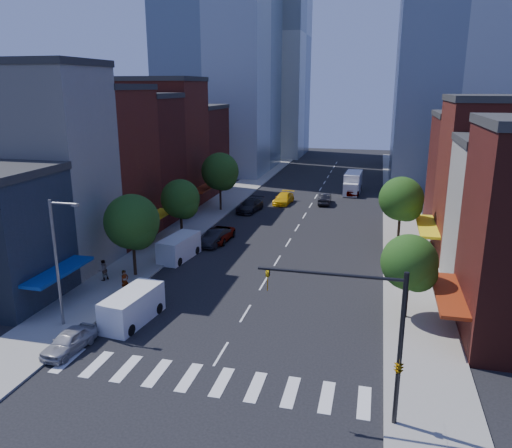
{
  "coord_description": "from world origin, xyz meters",
  "views": [
    {
      "loc": [
        8.88,
        -26.9,
        16.37
      ],
      "look_at": [
        -0.9,
        12.96,
        5.0
      ],
      "focal_mm": 35.0,
      "sensor_mm": 36.0,
      "label": 1
    }
  ],
  "objects_px": {
    "cargo_van_near": "(131,308)",
    "traffic_car_oncoming": "(325,199)",
    "pedestrian_far": "(103,270)",
    "parked_car_rear": "(250,205)",
    "parked_car_second": "(215,237)",
    "box_truck": "(353,183)",
    "parked_car_front": "(69,341)",
    "cargo_van_far": "(178,248)",
    "taxi": "(284,198)",
    "parked_car_third": "(219,235)",
    "pedestrian_near": "(125,281)",
    "traffic_car_far": "(352,190)"
  },
  "relations": [
    {
      "from": "parked_car_front",
      "to": "parked_car_second",
      "type": "height_order",
      "value": "parked_car_second"
    },
    {
      "from": "parked_car_front",
      "to": "parked_car_rear",
      "type": "relative_size",
      "value": 0.73
    },
    {
      "from": "traffic_car_oncoming",
      "to": "pedestrian_near",
      "type": "xyz_separation_m",
      "value": [
        -12.33,
        -36.03,
        0.31
      ]
    },
    {
      "from": "box_truck",
      "to": "parked_car_rear",
      "type": "bearing_deg",
      "value": -126.59
    },
    {
      "from": "cargo_van_near",
      "to": "pedestrian_far",
      "type": "height_order",
      "value": "cargo_van_near"
    },
    {
      "from": "parked_car_front",
      "to": "cargo_van_near",
      "type": "relative_size",
      "value": 0.74
    },
    {
      "from": "parked_car_second",
      "to": "traffic_car_oncoming",
      "type": "distance_m",
      "value": 23.75
    },
    {
      "from": "parked_car_third",
      "to": "cargo_van_near",
      "type": "distance_m",
      "value": 20.04
    },
    {
      "from": "traffic_car_far",
      "to": "pedestrian_far",
      "type": "height_order",
      "value": "pedestrian_far"
    },
    {
      "from": "parked_car_second",
      "to": "box_truck",
      "type": "distance_m",
      "value": 33.37
    },
    {
      "from": "parked_car_rear",
      "to": "pedestrian_far",
      "type": "bearing_deg",
      "value": -94.67
    },
    {
      "from": "parked_car_second",
      "to": "parked_car_third",
      "type": "height_order",
      "value": "parked_car_second"
    },
    {
      "from": "cargo_van_near",
      "to": "pedestrian_far",
      "type": "bearing_deg",
      "value": 139.28
    },
    {
      "from": "traffic_car_far",
      "to": "pedestrian_near",
      "type": "distance_m",
      "value": 45.96
    },
    {
      "from": "cargo_van_far",
      "to": "pedestrian_near",
      "type": "distance_m",
      "value": 8.99
    },
    {
      "from": "box_truck",
      "to": "pedestrian_near",
      "type": "bearing_deg",
      "value": -106.93
    },
    {
      "from": "parked_car_rear",
      "to": "box_truck",
      "type": "distance_m",
      "value": 20.29
    },
    {
      "from": "parked_car_rear",
      "to": "cargo_van_far",
      "type": "bearing_deg",
      "value": -87.89
    },
    {
      "from": "taxi",
      "to": "pedestrian_near",
      "type": "xyz_separation_m",
      "value": [
        -6.55,
        -34.85,
        0.31
      ]
    },
    {
      "from": "parked_car_second",
      "to": "parked_car_rear",
      "type": "xyz_separation_m",
      "value": [
        0.0,
        15.05,
        0.03
      ]
    },
    {
      "from": "taxi",
      "to": "pedestrian_far",
      "type": "height_order",
      "value": "pedestrian_far"
    },
    {
      "from": "parked_car_rear",
      "to": "pedestrian_far",
      "type": "relative_size",
      "value": 3.12
    },
    {
      "from": "box_truck",
      "to": "pedestrian_far",
      "type": "distance_m",
      "value": 47.09
    },
    {
      "from": "pedestrian_far",
      "to": "cargo_van_far",
      "type": "bearing_deg",
      "value": 173.59
    },
    {
      "from": "taxi",
      "to": "traffic_car_oncoming",
      "type": "distance_m",
      "value": 5.9
    },
    {
      "from": "parked_car_third",
      "to": "traffic_car_oncoming",
      "type": "bearing_deg",
      "value": 67.71
    },
    {
      "from": "traffic_car_oncoming",
      "to": "cargo_van_near",
      "type": "bearing_deg",
      "value": 75.04
    },
    {
      "from": "parked_car_front",
      "to": "traffic_car_oncoming",
      "type": "relative_size",
      "value": 0.89
    },
    {
      "from": "parked_car_front",
      "to": "pedestrian_near",
      "type": "relative_size",
      "value": 2.23
    },
    {
      "from": "parked_car_front",
      "to": "box_truck",
      "type": "bearing_deg",
      "value": 80.86
    },
    {
      "from": "taxi",
      "to": "traffic_car_far",
      "type": "relative_size",
      "value": 1.11
    },
    {
      "from": "taxi",
      "to": "traffic_car_oncoming",
      "type": "relative_size",
      "value": 1.14
    },
    {
      "from": "parked_car_front",
      "to": "traffic_car_far",
      "type": "bearing_deg",
      "value": 80.31
    },
    {
      "from": "pedestrian_near",
      "to": "pedestrian_far",
      "type": "bearing_deg",
      "value": 85.35
    },
    {
      "from": "cargo_van_near",
      "to": "traffic_car_oncoming",
      "type": "xyz_separation_m",
      "value": [
        9.34,
        40.65,
        -0.37
      ]
    },
    {
      "from": "parked_car_front",
      "to": "parked_car_third",
      "type": "relative_size",
      "value": 0.79
    },
    {
      "from": "cargo_van_far",
      "to": "box_truck",
      "type": "xyz_separation_m",
      "value": [
        14.77,
        36.08,
        0.38
      ]
    },
    {
      "from": "traffic_car_oncoming",
      "to": "pedestrian_far",
      "type": "distance_m",
      "value": 37.48
    },
    {
      "from": "taxi",
      "to": "cargo_van_near",
      "type": "bearing_deg",
      "value": -89.99
    },
    {
      "from": "box_truck",
      "to": "parked_car_second",
      "type": "bearing_deg",
      "value": -110.11
    },
    {
      "from": "cargo_van_far",
      "to": "taxi",
      "type": "distance_m",
      "value": 26.5
    },
    {
      "from": "parked_car_third",
      "to": "cargo_van_far",
      "type": "distance_m",
      "value": 6.79
    },
    {
      "from": "pedestrian_far",
      "to": "pedestrian_near",
      "type": "bearing_deg",
      "value": 82.01
    },
    {
      "from": "parked_car_front",
      "to": "parked_car_third",
      "type": "xyz_separation_m",
      "value": [
        2.0,
        24.66,
        0.02
      ]
    },
    {
      "from": "cargo_van_far",
      "to": "traffic_car_oncoming",
      "type": "relative_size",
      "value": 1.18
    },
    {
      "from": "parked_car_rear",
      "to": "cargo_van_near",
      "type": "xyz_separation_m",
      "value": [
        -0.02,
        -33.87,
        0.31
      ]
    },
    {
      "from": "cargo_van_far",
      "to": "traffic_car_oncoming",
      "type": "distance_m",
      "value": 29.37
    },
    {
      "from": "pedestrian_near",
      "to": "pedestrian_far",
      "type": "relative_size",
      "value": 1.02
    },
    {
      "from": "parked_car_second",
      "to": "traffic_car_oncoming",
      "type": "relative_size",
      "value": 1.04
    },
    {
      "from": "cargo_van_near",
      "to": "traffic_car_oncoming",
      "type": "height_order",
      "value": "cargo_van_near"
    }
  ]
}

